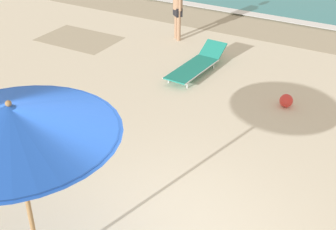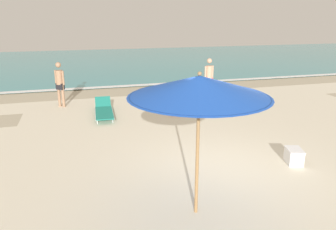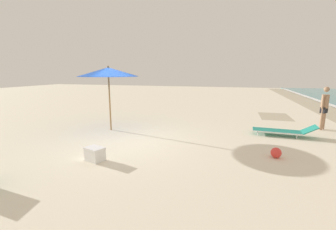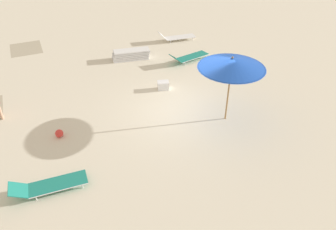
{
  "view_description": "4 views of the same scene",
  "coord_description": "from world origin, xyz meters",
  "px_view_note": "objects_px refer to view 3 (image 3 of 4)",
  "views": [
    {
      "loc": [
        2.53,
        -4.12,
        4.92
      ],
      "look_at": [
        -0.77,
        1.64,
        1.05
      ],
      "focal_mm": 50.0,
      "sensor_mm": 36.0,
      "label": 1
    },
    {
      "loc": [
        -3.0,
        -6.11,
        3.43
      ],
      "look_at": [
        -0.89,
        1.25,
        1.13
      ],
      "focal_mm": 35.0,
      "sensor_mm": 36.0,
      "label": 2
    },
    {
      "loc": [
        6.87,
        3.58,
        2.34
      ],
      "look_at": [
        0.04,
        1.55,
        0.97
      ],
      "focal_mm": 24.0,
      "sensor_mm": 36.0,
      "label": 3
    },
    {
      "loc": [
        -9.56,
        4.92,
        7.3
      ],
      "look_at": [
        -0.83,
        1.08,
        0.66
      ],
      "focal_mm": 35.0,
      "sensor_mm": 36.0,
      "label": 4
    }
  ],
  "objects_px": {
    "beach_ball": "(276,153)",
    "cooler_box": "(95,154)",
    "beach_umbrella": "(108,72)",
    "sun_lounger_beside_umbrella": "(283,130)",
    "beachgoer_shoreline_child": "(324,106)"
  },
  "relations": [
    {
      "from": "beach_umbrella",
      "to": "sun_lounger_beside_umbrella",
      "type": "bearing_deg",
      "value": 98.89
    },
    {
      "from": "beachgoer_shoreline_child",
      "to": "beach_ball",
      "type": "bearing_deg",
      "value": 9.86
    },
    {
      "from": "beach_umbrella",
      "to": "sun_lounger_beside_umbrella",
      "type": "distance_m",
      "value": 7.03
    },
    {
      "from": "beach_ball",
      "to": "beachgoer_shoreline_child",
      "type": "bearing_deg",
      "value": 149.26
    },
    {
      "from": "beach_umbrella",
      "to": "beach_ball",
      "type": "distance_m",
      "value": 6.54
    },
    {
      "from": "beach_umbrella",
      "to": "sun_lounger_beside_umbrella",
      "type": "xyz_separation_m",
      "value": [
        -1.04,
        6.62,
        -2.13
      ]
    },
    {
      "from": "beach_umbrella",
      "to": "cooler_box",
      "type": "distance_m",
      "value": 3.94
    },
    {
      "from": "beach_ball",
      "to": "cooler_box",
      "type": "relative_size",
      "value": 0.49
    },
    {
      "from": "beach_umbrella",
      "to": "sun_lounger_beside_umbrella",
      "type": "relative_size",
      "value": 1.19
    },
    {
      "from": "beach_umbrella",
      "to": "beachgoer_shoreline_child",
      "type": "xyz_separation_m",
      "value": [
        -2.53,
        8.35,
        -1.34
      ]
    },
    {
      "from": "beachgoer_shoreline_child",
      "to": "sun_lounger_beside_umbrella",
      "type": "bearing_deg",
      "value": -8.57
    },
    {
      "from": "beachgoer_shoreline_child",
      "to": "cooler_box",
      "type": "distance_m",
      "value": 9.01
    },
    {
      "from": "sun_lounger_beside_umbrella",
      "to": "beachgoer_shoreline_child",
      "type": "distance_m",
      "value": 2.41
    },
    {
      "from": "beach_ball",
      "to": "beach_umbrella",
      "type": "bearing_deg",
      "value": -103.35
    },
    {
      "from": "beach_umbrella",
      "to": "beachgoer_shoreline_child",
      "type": "height_order",
      "value": "beach_umbrella"
    }
  ]
}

